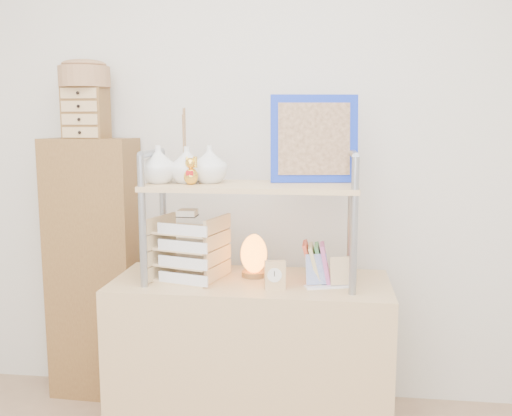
{
  "coord_description": "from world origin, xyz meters",
  "views": [
    {
      "loc": [
        0.32,
        -1.18,
        1.44
      ],
      "look_at": [
        0.02,
        1.2,
        1.07
      ],
      "focal_mm": 40.0,
      "sensor_mm": 36.0,
      "label": 1
    }
  ],
  "objects_px": {
    "desk": "(251,362)",
    "salt_lamp": "(254,255)",
    "cabinet": "(95,269)",
    "letter_tray": "(188,252)"
  },
  "relations": [
    {
      "from": "cabinet",
      "to": "letter_tray",
      "type": "bearing_deg",
      "value": -30.32
    },
    {
      "from": "desk",
      "to": "letter_tray",
      "type": "relative_size",
      "value": 3.88
    },
    {
      "from": "salt_lamp",
      "to": "cabinet",
      "type": "bearing_deg",
      "value": 160.8
    },
    {
      "from": "desk",
      "to": "salt_lamp",
      "type": "bearing_deg",
      "value": 85.99
    },
    {
      "from": "letter_tray",
      "to": "salt_lamp",
      "type": "xyz_separation_m",
      "value": [
        0.28,
        0.08,
        -0.03
      ]
    },
    {
      "from": "desk",
      "to": "cabinet",
      "type": "relative_size",
      "value": 0.89
    },
    {
      "from": "letter_tray",
      "to": "desk",
      "type": "bearing_deg",
      "value": 3.2
    },
    {
      "from": "desk",
      "to": "cabinet",
      "type": "bearing_deg",
      "value": 156.96
    },
    {
      "from": "cabinet",
      "to": "letter_tray",
      "type": "xyz_separation_m",
      "value": [
        0.6,
        -0.39,
        0.2
      ]
    },
    {
      "from": "desk",
      "to": "salt_lamp",
      "type": "xyz_separation_m",
      "value": [
        0.0,
        0.07,
        0.47
      ]
    }
  ]
}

